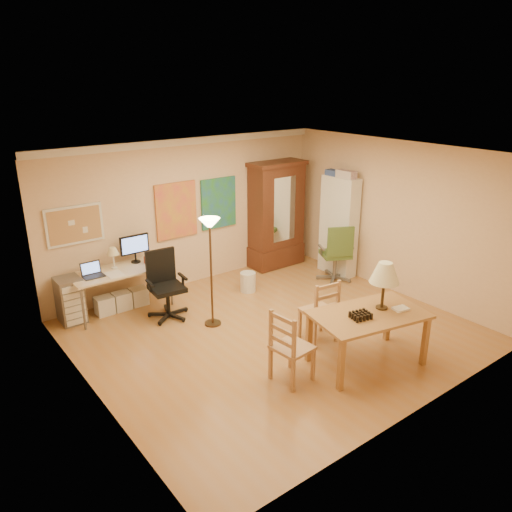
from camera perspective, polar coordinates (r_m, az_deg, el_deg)
floor at (r=7.76m, az=2.04°, el=-8.67°), size 5.50×5.50×0.00m
crown_molding at (r=8.91m, az=-8.05°, el=12.84°), size 5.50×0.08×0.12m
corkboard at (r=8.35m, az=-20.02°, el=3.35°), size 0.90×0.04×0.62m
art_panel_left at (r=9.03m, az=-9.10°, el=5.17°), size 0.80×0.04×1.00m
art_panel_right at (r=9.47m, az=-4.30°, el=6.06°), size 0.75×0.04×0.95m
dining_table at (r=6.82m, az=13.40°, el=-5.10°), size 1.65×1.18×1.41m
ladder_chair_back at (r=7.38m, az=7.33°, el=-6.41°), size 0.50×0.49×0.98m
ladder_chair_left at (r=6.42m, az=3.96°, el=-10.53°), size 0.48×0.50×0.99m
torchiere_lamp at (r=7.47m, az=-5.27°, el=1.77°), size 0.32×0.32×1.74m
computer_desk at (r=8.58m, az=-15.04°, el=-3.17°), size 1.61×0.70×1.22m
office_chair_black at (r=8.23m, az=-10.13°, el=-4.94°), size 0.68×0.68×1.10m
office_chair_green at (r=9.63m, az=9.07°, el=-1.09°), size 0.69×0.69×1.12m
drawer_cart at (r=8.43m, az=-20.45°, el=-4.77°), size 0.37×0.44×0.74m
armoire at (r=10.12m, az=2.34°, el=3.97°), size 1.16×0.55×2.14m
bookshelf at (r=9.80m, az=9.44°, el=3.35°), size 0.29×0.77×1.93m
wastebin at (r=9.08m, az=-0.93°, el=-2.97°), size 0.28×0.28×0.36m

